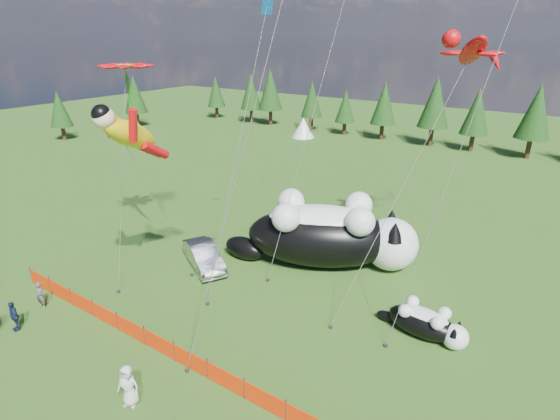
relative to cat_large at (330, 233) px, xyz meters
name	(u,v)px	position (x,y,z in m)	size (l,w,h in m)	color
ground	(205,320)	(-2.52, -8.96, -2.15)	(160.00, 160.00, 0.00)	#163609
safety_fence	(159,344)	(-2.52, -11.96, -1.64)	(22.06, 0.06, 1.10)	#262626
tree_line	(444,116)	(-2.52, 36.04, 1.85)	(90.00, 4.00, 8.00)	black
festival_tents	(532,157)	(8.48, 31.04, -0.75)	(50.00, 3.20, 2.80)	white
cat_large	(330,233)	(0.00, 0.00, 0.00)	(11.73, 8.02, 4.52)	black
cat_small	(426,323)	(7.39, -3.87, -1.36)	(4.59, 1.84, 1.66)	black
car	(204,256)	(-6.42, -4.75, -1.39)	(1.59, 4.57, 1.51)	#A8A9AD
spectator_a	(40,295)	(-10.62, -13.01, -1.37)	(0.57, 0.37, 1.55)	#4E4E53
spectator_c	(14,316)	(-9.86, -14.76, -1.34)	(0.95, 0.49, 1.62)	#15213A
spectator_e	(128,386)	(-1.17, -14.70, -1.21)	(0.92, 0.60, 1.88)	beige
superhero_kite	(130,134)	(-6.27, -9.20, 7.21)	(4.39, 5.55, 11.39)	#D8B90B
gecko_kite	(472,51)	(6.12, 3.42, 10.84)	(5.46, 12.76, 16.13)	red
flower_kite	(126,69)	(-10.62, -5.64, 9.81)	(4.07, 6.02, 12.86)	red
diamond_kite_a	(264,20)	(-2.74, -2.99, 12.32)	(1.10, 5.64, 16.18)	#0B56A8
diamond_kite_c	(280,9)	(2.57, -9.49, 12.44)	(3.83, 3.30, 16.30)	#0B56A8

